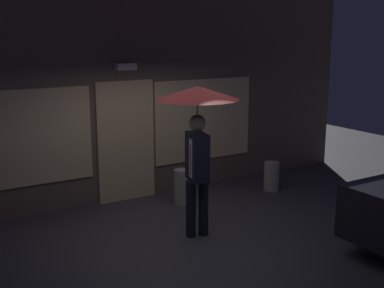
{
  "coord_description": "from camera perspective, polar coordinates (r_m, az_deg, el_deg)",
  "views": [
    {
      "loc": [
        -3.65,
        -6.03,
        3.03
      ],
      "look_at": [
        0.09,
        0.05,
        1.44
      ],
      "focal_mm": 47.02,
      "sensor_mm": 36.0,
      "label": 1
    }
  ],
  "objects": [
    {
      "name": "person_with_umbrella",
      "position": [
        7.29,
        0.61,
        2.97
      ],
      "size": [
        1.21,
        1.21,
        2.28
      ],
      "rotation": [
        0.0,
        0.0,
        1.33
      ],
      "color": "black",
      "rests_on": "ground"
    },
    {
      "name": "sidewalk_bollard_2",
      "position": [
        9.96,
        9.0,
        -3.63
      ],
      "size": [
        0.3,
        0.3,
        0.57
      ],
      "primitive_type": "cylinder",
      "color": "#B2A899",
      "rests_on": "ground"
    },
    {
      "name": "sidewalk_bollard",
      "position": [
        9.05,
        -1.19,
        -4.89
      ],
      "size": [
        0.27,
        0.27,
        0.64
      ],
      "primitive_type": "cylinder",
      "color": "#B2A899",
      "rests_on": "ground"
    },
    {
      "name": "building_facade",
      "position": [
        9.18,
        -8.11,
        7.32
      ],
      "size": [
        10.26,
        0.48,
        4.49
      ],
      "color": "brown",
      "rests_on": "ground"
    },
    {
      "name": "ground_plane",
      "position": [
        7.68,
        -0.4,
        -10.73
      ],
      "size": [
        18.0,
        18.0,
        0.0
      ],
      "primitive_type": "plane",
      "color": "#423F44"
    }
  ]
}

